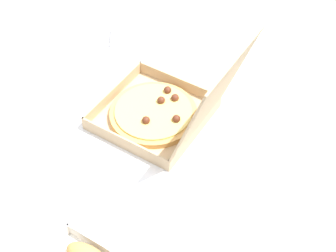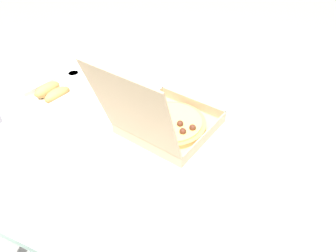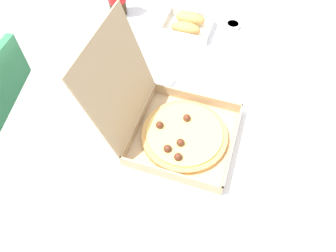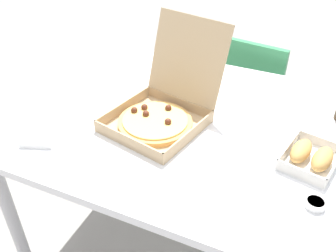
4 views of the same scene
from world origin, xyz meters
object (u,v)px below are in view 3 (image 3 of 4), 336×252
Objects in this scene: paper_menu at (83,63)px; bread_side_box at (188,25)px; dipping_sauce_cup at (233,25)px; pizza_box_open at (173,126)px.

bread_side_box is at bearing -34.32° from paper_menu.
dipping_sauce_cup reaches higher than paper_menu.
pizza_box_open reaches higher than bread_side_box.
paper_menu is 0.61m from dipping_sauce_cup.
dipping_sauce_cup is (0.55, -0.19, -0.04)m from pizza_box_open.
paper_menu is at bearing 121.87° from bread_side_box.
bread_side_box is at bearing -1.29° from pizza_box_open.
dipping_sauce_cup is (0.27, -0.55, 0.01)m from paper_menu.
dipping_sauce_cup is at bearing -19.25° from pizza_box_open.
pizza_box_open reaches higher than paper_menu.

